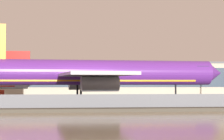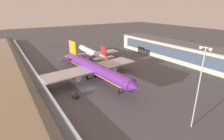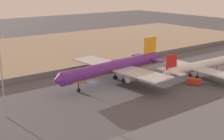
# 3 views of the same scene
# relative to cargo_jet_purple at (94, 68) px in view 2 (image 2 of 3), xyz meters

# --- Properties ---
(ground_plane) EXTENTS (500.00, 500.00, 0.00)m
(ground_plane) POSITION_rel_cargo_jet_purple_xyz_m (7.37, -5.50, -5.82)
(ground_plane) COLOR #4C4C51
(shoreline_seawall) EXTENTS (320.00, 3.00, 0.50)m
(shoreline_seawall) POSITION_rel_cargo_jet_purple_xyz_m (7.37, -26.00, -5.57)
(shoreline_seawall) COLOR #474238
(shoreline_seawall) RESTS_ON ground
(perimeter_fence) EXTENTS (280.00, 0.10, 2.29)m
(perimeter_fence) POSITION_rel_cargo_jet_purple_xyz_m (7.37, -21.50, -4.68)
(perimeter_fence) COLOR slate
(perimeter_fence) RESTS_ON ground
(cargo_jet_purple) EXTENTS (53.62, 46.39, 15.26)m
(cargo_jet_purple) POSITION_rel_cargo_jet_purple_xyz_m (0.00, 0.00, 0.00)
(cargo_jet_purple) COLOR #602889
(cargo_jet_purple) RESTS_ON ground
(passenger_jet_white_red) EXTENTS (39.91, 34.28, 11.24)m
(passenger_jet_white_red) POSITION_rel_cargo_jet_purple_xyz_m (-30.67, 14.63, -1.53)
(passenger_jet_white_red) COLOR white
(passenger_jet_white_red) RESTS_ON ground
(baggage_tug) EXTENTS (3.24, 1.68, 1.80)m
(baggage_tug) POSITION_rel_cargo_jet_purple_xyz_m (10.95, -13.56, -5.02)
(baggage_tug) COLOR #1E2328
(baggage_tug) RESTS_ON ground
(ops_van) EXTENTS (4.47, 5.54, 2.48)m
(ops_van) POSITION_rel_cargo_jet_purple_xyz_m (-21.62, 20.62, -4.54)
(ops_van) COLOR red
(ops_van) RESTS_ON ground
(terminal_building) EXTENTS (117.64, 15.75, 10.97)m
(terminal_building) POSITION_rel_cargo_jet_purple_xyz_m (10.46, 60.21, -0.32)
(terminal_building) COLOR #BCB299
(terminal_building) RESTS_ON ground
(apron_light_mast_apron_west) EXTENTS (3.20, 0.40, 23.07)m
(apron_light_mast_apron_west) POSITION_rel_cargo_jet_purple_xyz_m (44.91, 7.44, 7.01)
(apron_light_mast_apron_west) COLOR #A8A8AD
(apron_light_mast_apron_west) RESTS_ON ground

